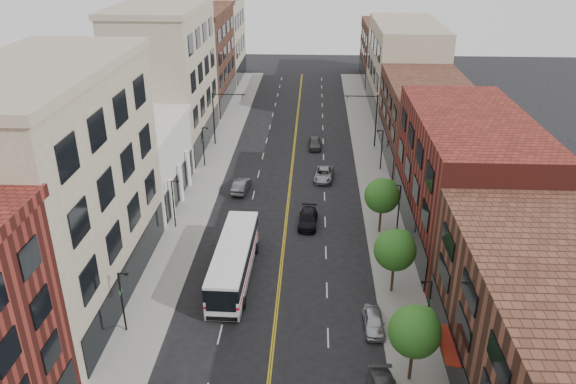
# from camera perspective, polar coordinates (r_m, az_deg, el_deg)

# --- Properties ---
(sidewalk_left) EXTENTS (4.00, 110.00, 0.15)m
(sidewalk_left) POSITION_cam_1_polar(r_m,az_deg,el_deg) (66.85, -8.38, 0.97)
(sidewalk_left) COLOR gray
(sidewalk_left) RESTS_ON ground
(sidewalk_right) EXTENTS (4.00, 110.00, 0.15)m
(sidewalk_right) POSITION_cam_1_polar(r_m,az_deg,el_deg) (66.06, 8.91, 0.62)
(sidewalk_right) COLOR gray
(sidewalk_right) RESTS_ON ground
(bldg_l_tanoffice) EXTENTS (10.00, 22.00, 18.00)m
(bldg_l_tanoffice) POSITION_cam_1_polar(r_m,az_deg,el_deg) (46.30, -22.60, -0.02)
(bldg_l_tanoffice) COLOR gray
(bldg_l_tanoffice) RESTS_ON ground
(bldg_l_white) EXTENTS (10.00, 14.00, 8.00)m
(bldg_l_white) POSITION_cam_1_polar(r_m,az_deg,el_deg) (63.52, -15.47, 2.81)
(bldg_l_white) COLOR silver
(bldg_l_white) RESTS_ON ground
(bldg_l_far_a) EXTENTS (10.00, 20.00, 18.00)m
(bldg_l_far_a) POSITION_cam_1_polar(r_m,az_deg,el_deg) (77.54, -12.22, 11.06)
(bldg_l_far_a) COLOR gray
(bldg_l_far_a) RESTS_ON ground
(bldg_l_far_b) EXTENTS (10.00, 20.00, 15.00)m
(bldg_l_far_b) POSITION_cam_1_polar(r_m,az_deg,el_deg) (96.85, -9.24, 13.15)
(bldg_l_far_b) COLOR #502D20
(bldg_l_far_b) RESTS_ON ground
(bldg_l_far_c) EXTENTS (10.00, 16.00, 20.00)m
(bldg_l_far_c) POSITION_cam_1_polar(r_m,az_deg,el_deg) (113.81, -7.51, 16.30)
(bldg_l_far_c) COLOR gray
(bldg_l_far_c) RESTS_ON ground
(bldg_r_near) EXTENTS (10.00, 26.00, 10.00)m
(bldg_r_near) POSITION_cam_1_polar(r_m,az_deg,el_deg) (36.25, 26.46, -15.79)
(bldg_r_near) COLOR #502D20
(bldg_r_near) RESTS_ON ground
(bldg_r_mid) EXTENTS (10.00, 22.00, 12.00)m
(bldg_r_mid) POSITION_cam_1_polar(r_m,az_deg,el_deg) (55.09, 17.65, 1.30)
(bldg_r_mid) COLOR #5B1E17
(bldg_r_mid) RESTS_ON ground
(bldg_r_far_a) EXTENTS (10.00, 20.00, 10.00)m
(bldg_r_far_a) POSITION_cam_1_polar(r_m,az_deg,el_deg) (74.62, 13.84, 7.15)
(bldg_r_far_a) COLOR #502D20
(bldg_r_far_a) RESTS_ON ground
(bldg_r_far_b) EXTENTS (10.00, 22.00, 14.00)m
(bldg_r_far_b) POSITION_cam_1_polar(r_m,az_deg,el_deg) (94.10, 11.75, 12.29)
(bldg_r_far_b) COLOR gray
(bldg_r_far_b) RESTS_ON ground
(bldg_r_far_c) EXTENTS (10.00, 18.00, 11.00)m
(bldg_r_far_c) POSITION_cam_1_polar(r_m,az_deg,el_deg) (113.79, 10.26, 13.82)
(bldg_r_far_c) COLOR #502D20
(bldg_r_far_c) RESTS_ON ground
(tree_r_1) EXTENTS (3.40, 3.40, 5.59)m
(tree_r_1) POSITION_cam_1_polar(r_m,az_deg,el_deg) (37.56, 12.87, -13.49)
(tree_r_1) COLOR black
(tree_r_1) RESTS_ON sidewalk_right
(tree_r_2) EXTENTS (3.40, 3.40, 5.59)m
(tree_r_2) POSITION_cam_1_polar(r_m,az_deg,el_deg) (45.69, 10.93, -5.66)
(tree_r_2) COLOR black
(tree_r_2) RESTS_ON sidewalk_right
(tree_r_3) EXTENTS (3.40, 3.40, 5.59)m
(tree_r_3) POSITION_cam_1_polar(r_m,az_deg,el_deg) (54.45, 9.62, -0.27)
(tree_r_3) COLOR black
(tree_r_3) RESTS_ON sidewalk_right
(lamp_l_1) EXTENTS (0.81, 0.55, 5.05)m
(lamp_l_1) POSITION_cam_1_polar(r_m,az_deg,el_deg) (42.97, -16.48, -10.35)
(lamp_l_1) COLOR black
(lamp_l_1) RESTS_ON sidewalk_left
(lamp_l_2) EXTENTS (0.81, 0.55, 5.05)m
(lamp_l_2) POSITION_cam_1_polar(r_m,az_deg,el_deg) (56.14, -11.53, -0.93)
(lamp_l_2) COLOR black
(lamp_l_2) RESTS_ON sidewalk_left
(lamp_l_3) EXTENTS (0.81, 0.55, 5.05)m
(lamp_l_3) POSITION_cam_1_polar(r_m,az_deg,el_deg) (70.48, -8.56, 4.80)
(lamp_l_3) COLOR black
(lamp_l_3) RESTS_ON sidewalk_left
(lamp_r_1) EXTENTS (0.81, 0.55, 5.05)m
(lamp_r_1) POSITION_cam_1_polar(r_m,az_deg,el_deg) (41.61, 14.02, -11.32)
(lamp_r_1) COLOR black
(lamp_r_1) RESTS_ON sidewalk_right
(lamp_r_2) EXTENTS (0.81, 0.55, 5.05)m
(lamp_r_2) POSITION_cam_1_polar(r_m,az_deg,el_deg) (55.10, 11.15, -1.42)
(lamp_r_2) COLOR black
(lamp_r_2) RESTS_ON sidewalk_right
(lamp_r_3) EXTENTS (0.81, 0.55, 5.05)m
(lamp_r_3) POSITION_cam_1_polar(r_m,az_deg,el_deg) (69.66, 9.47, 4.48)
(lamp_r_3) COLOR black
(lamp_r_3) RESTS_ON sidewalk_right
(signal_mast_left) EXTENTS (4.49, 0.18, 7.20)m
(signal_mast_left) POSITION_cam_1_polar(r_m,az_deg,el_deg) (77.28, -7.04, 8.03)
(signal_mast_left) COLOR black
(signal_mast_left) RESTS_ON sidewalk_left
(signal_mast_right) EXTENTS (4.49, 0.18, 7.20)m
(signal_mast_right) POSITION_cam_1_polar(r_m,az_deg,el_deg) (76.57, 8.43, 7.79)
(signal_mast_right) COLOR black
(signal_mast_right) RESTS_ON sidewalk_right
(city_bus) EXTENTS (3.21, 12.57, 3.22)m
(city_bus) POSITION_cam_1_polar(r_m,az_deg,el_deg) (48.00, -5.53, -6.80)
(city_bus) COLOR silver
(city_bus) RESTS_ON ground
(car_parked_far) EXTENTS (1.58, 3.78, 1.28)m
(car_parked_far) POSITION_cam_1_polar(r_m,az_deg,el_deg) (43.42, 8.69, -12.88)
(car_parked_far) COLOR #AEAFB6
(car_parked_far) RESTS_ON ground
(car_lane_behind) EXTENTS (1.91, 4.43, 1.42)m
(car_lane_behind) POSITION_cam_1_polar(r_m,az_deg,el_deg) (64.04, -4.77, 0.66)
(car_lane_behind) COLOR #434347
(car_lane_behind) RESTS_ON ground
(car_lane_a) EXTENTS (2.07, 4.65, 1.33)m
(car_lane_a) POSITION_cam_1_polar(r_m,az_deg,el_deg) (56.68, 2.04, -2.75)
(car_lane_a) COLOR black
(car_lane_a) RESTS_ON ground
(car_lane_b) EXTENTS (2.64, 4.84, 1.29)m
(car_lane_b) POSITION_cam_1_polar(r_m,az_deg,el_deg) (67.06, 3.65, 1.81)
(car_lane_b) COLOR gray
(car_lane_b) RESTS_ON ground
(car_lane_c) EXTENTS (1.79, 4.19, 1.41)m
(car_lane_c) POSITION_cam_1_polar(r_m,az_deg,el_deg) (76.83, 2.74, 4.99)
(car_lane_c) COLOR #414145
(car_lane_c) RESTS_ON ground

